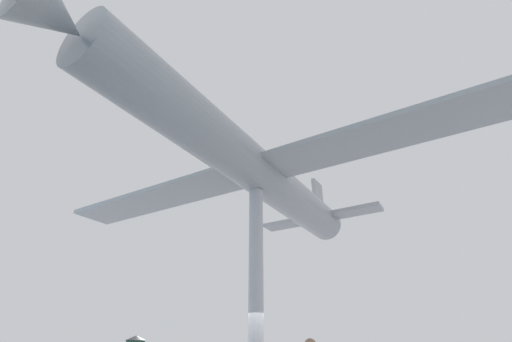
% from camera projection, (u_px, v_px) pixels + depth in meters
% --- Properties ---
extents(support_pylon_central, '(0.49, 0.49, 6.65)m').
position_uv_depth(support_pylon_central, '(256.00, 285.00, 10.96)').
color(support_pylon_central, '#B7B7BC').
rests_on(support_pylon_central, ground_plane).
extents(suspended_airplane, '(19.50, 16.20, 3.01)m').
position_uv_depth(suspended_airplane, '(253.00, 168.00, 12.73)').
color(suspended_airplane, '#93999E').
rests_on(suspended_airplane, support_pylon_central).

